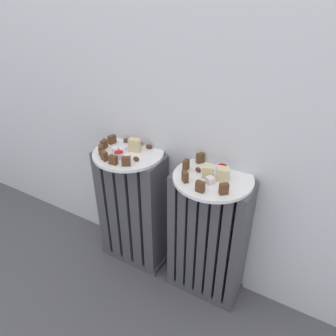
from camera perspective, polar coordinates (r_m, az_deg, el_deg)
ground_plane at (r=1.42m, az=-6.23°, el=-24.81°), size 6.00×6.00×0.00m
radiator_left at (r=1.44m, az=-6.29°, el=-7.48°), size 0.30×0.14×0.56m
radiator_right at (r=1.31m, az=7.04°, el=-12.42°), size 0.30×0.14×0.56m
plate_left at (r=1.28m, az=-7.03°, el=2.63°), size 0.28×0.28×0.01m
plate_right at (r=1.13m, az=7.98°, el=-1.77°), size 0.28×0.28×0.01m
dark_cake_slice_left_0 at (r=1.34m, az=-9.85°, el=5.00°), size 0.03×0.03×0.03m
dark_cake_slice_left_1 at (r=1.31m, az=-11.24°, el=4.16°), size 0.02×0.03×0.03m
dark_cake_slice_left_2 at (r=1.27m, az=-11.78°, el=3.14°), size 0.03×0.04×0.03m
dark_cake_slice_left_3 at (r=1.23m, az=-11.25°, el=2.14°), size 0.04×0.03×0.03m
dark_cake_slice_left_4 at (r=1.19m, az=-9.69°, el=1.42°), size 0.03×0.02×0.03m
dark_cake_slice_left_5 at (r=1.18m, az=-7.43°, el=1.19°), size 0.04×0.03×0.03m
marble_cake_slice_left_0 at (r=1.27m, az=-5.91°, el=4.04°), size 0.05×0.04×0.05m
turkish_delight_left_0 at (r=1.22m, az=-7.25°, el=1.96°), size 0.03×0.03×0.02m
turkish_delight_left_1 at (r=1.27m, az=-9.29°, el=3.11°), size 0.03×0.03×0.02m
turkish_delight_left_2 at (r=1.27m, az=-8.15°, el=3.13°), size 0.03×0.03×0.02m
turkish_delight_left_3 at (r=1.30m, az=-6.25°, el=4.02°), size 0.03×0.03×0.02m
medjool_date_left_0 at (r=1.21m, az=-5.65°, el=1.63°), size 0.03×0.02×0.02m
medjool_date_left_1 at (r=1.29m, az=-3.40°, el=3.81°), size 0.03×0.02×0.02m
medjool_date_left_2 at (r=1.35m, az=-7.53°, el=4.88°), size 0.03×0.03×0.01m
medjool_date_left_3 at (r=1.32m, az=-5.03°, el=4.31°), size 0.03×0.03×0.02m
jam_bowl_left at (r=1.23m, az=-8.70°, el=2.35°), size 0.04×0.04×0.02m
dark_cake_slice_right_0 at (r=1.19m, az=5.73°, el=1.77°), size 0.03×0.03×0.04m
dark_cake_slice_right_1 at (r=1.14m, az=3.20°, el=0.52°), size 0.02×0.03×0.04m
dark_cake_slice_right_2 at (r=1.08m, az=3.04°, el=-1.51°), size 0.03×0.03×0.04m
dark_cake_slice_right_3 at (r=1.03m, az=5.71°, el=-3.30°), size 0.03×0.02×0.04m
dark_cake_slice_right_4 at (r=1.03m, az=9.85°, el=-3.68°), size 0.03×0.03×0.04m
marble_cake_slice_right_0 at (r=1.10m, az=7.06°, el=-0.67°), size 0.04×0.04×0.05m
marble_cake_slice_right_1 at (r=1.10m, az=9.71°, el=-1.09°), size 0.05×0.04×0.05m
turkish_delight_right_0 at (r=1.15m, az=7.46°, el=-0.05°), size 0.03×0.03×0.02m
turkish_delight_right_1 at (r=1.08m, az=7.45°, el=-2.16°), size 0.03×0.03×0.02m
medjool_date_right_0 at (r=1.06m, az=6.01°, el=-2.96°), size 0.03×0.03×0.01m
medjool_date_right_1 at (r=1.14m, az=5.37°, el=-0.28°), size 0.03×0.03×0.01m
jam_bowl_right at (r=1.15m, az=9.54°, el=-0.06°), size 0.04×0.04×0.03m
fork at (r=1.29m, az=-8.39°, el=3.09°), size 0.04×0.09×0.00m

